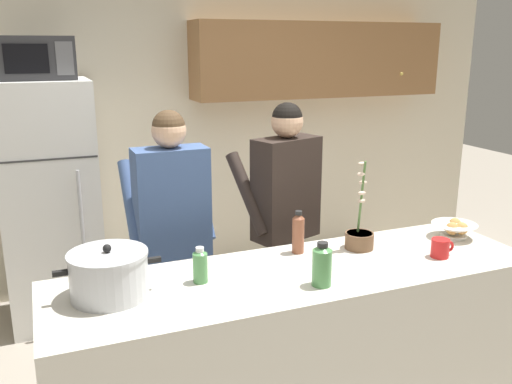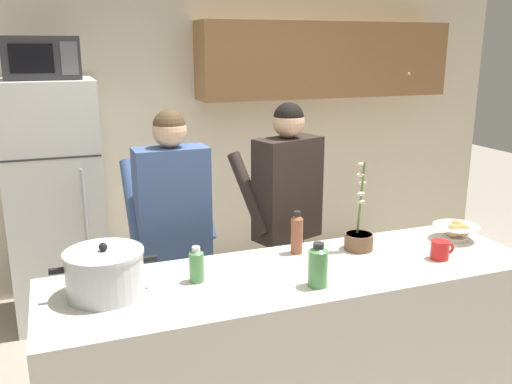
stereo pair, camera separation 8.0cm
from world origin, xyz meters
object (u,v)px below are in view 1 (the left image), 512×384
(bottle_near_edge, at_px, (200,265))
(potted_orchid, at_px, (359,236))
(microwave, at_px, (36,58))
(bread_bowl, at_px, (454,229))
(person_by_sink, at_px, (285,203))
(cooking_pot, at_px, (109,274))
(refrigerator, at_px, (51,204))
(person_near_pot, at_px, (172,218))
(bottle_far_corner, at_px, (322,264))
(bottle_mid_counter, at_px, (298,232))
(coffee_mug, at_px, (441,248))

(bottle_near_edge, height_order, potted_orchid, potted_orchid)
(microwave, height_order, bread_bowl, microwave)
(person_by_sink, xyz_separation_m, bottle_near_edge, (-0.76, -0.73, -0.01))
(bread_bowl, bearing_deg, cooking_pot, -178.87)
(refrigerator, height_order, cooking_pot, refrigerator)
(potted_orchid, bearing_deg, person_near_pot, 143.62)
(refrigerator, xyz_separation_m, person_near_pot, (0.62, -1.07, 0.14))
(person_by_sink, bearing_deg, bottle_near_edge, -136.13)
(cooking_pot, bearing_deg, bottle_far_corner, -15.08)
(person_near_pot, bearing_deg, bottle_mid_counter, -46.94)
(coffee_mug, bearing_deg, bottle_far_corner, -174.16)
(cooking_pot, xyz_separation_m, bottle_far_corner, (0.89, -0.24, -0.00))
(person_by_sink, bearing_deg, potted_orchid, -77.83)
(bottle_mid_counter, bearing_deg, cooking_pot, -170.61)
(microwave, bearing_deg, cooking_pot, -84.34)
(bread_bowl, bearing_deg, microwave, 139.70)
(refrigerator, height_order, bread_bowl, refrigerator)
(microwave, height_order, potted_orchid, microwave)
(microwave, relative_size, bottle_near_edge, 2.89)
(bread_bowl, bearing_deg, bottle_mid_counter, 172.24)
(person_near_pot, bearing_deg, bottle_near_edge, -93.74)
(cooking_pot, relative_size, potted_orchid, 0.95)
(bottle_mid_counter, bearing_deg, person_near_pot, 133.06)
(bottle_near_edge, bearing_deg, refrigerator, 107.70)
(person_by_sink, relative_size, cooking_pot, 3.66)
(refrigerator, relative_size, bread_bowl, 7.00)
(person_by_sink, distance_m, bread_bowl, 0.99)
(bread_bowl, distance_m, bottle_near_edge, 1.47)
(bottle_far_corner, distance_m, potted_orchid, 0.53)
(bottle_near_edge, bearing_deg, bottle_mid_counter, 16.01)
(refrigerator, relative_size, bottle_mid_counter, 7.74)
(microwave, distance_m, person_by_sink, 1.90)
(microwave, xyz_separation_m, coffee_mug, (1.78, -1.94, -0.90))
(microwave, xyz_separation_m, bread_bowl, (2.04, -1.73, -0.90))
(potted_orchid, bearing_deg, bottle_far_corner, -140.66)
(bread_bowl, relative_size, bottle_near_edge, 1.49)
(cooking_pot, bearing_deg, person_near_pot, 58.22)
(microwave, relative_size, person_near_pot, 0.30)
(microwave, distance_m, bread_bowl, 2.83)
(coffee_mug, height_order, bread_bowl, bread_bowl)
(person_near_pot, height_order, cooking_pot, person_near_pot)
(person_by_sink, bearing_deg, microwave, 141.85)
(coffee_mug, distance_m, bottle_mid_counter, 0.72)
(bottle_near_edge, distance_m, bottle_far_corner, 0.54)
(coffee_mug, xyz_separation_m, bread_bowl, (0.27, 0.20, 0.00))
(person_by_sink, xyz_separation_m, bottle_far_corner, (-0.27, -0.96, 0.00))
(person_near_pot, xyz_separation_m, bottle_near_edge, (-0.05, -0.72, -0.00))
(coffee_mug, xyz_separation_m, bottle_far_corner, (-0.72, -0.07, 0.05))
(bread_bowl, distance_m, bottle_mid_counter, 0.91)
(coffee_mug, xyz_separation_m, bottle_mid_counter, (-0.64, 0.32, 0.06))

